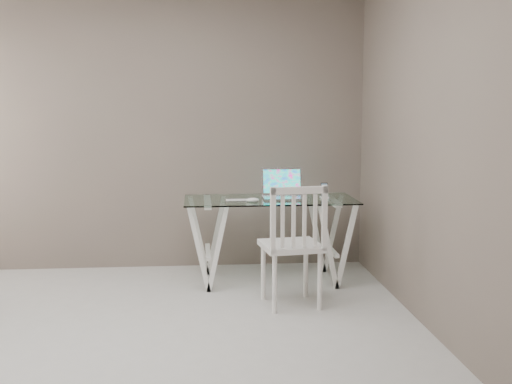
% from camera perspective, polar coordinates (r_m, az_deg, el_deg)
% --- Properties ---
extents(room, '(4.50, 4.52, 2.71)m').
position_cam_1_polar(room, '(3.98, -12.08, 9.71)').
color(room, '#B5B3AD').
rests_on(room, ground).
extents(desk, '(1.50, 0.70, 0.75)m').
position_cam_1_polar(desk, '(5.71, 1.23, -4.22)').
color(desk, silver).
rests_on(desk, ground).
extents(chair, '(0.50, 0.50, 0.97)m').
position_cam_1_polar(chair, '(4.95, 3.40, -4.31)').
color(chair, silver).
rests_on(chair, ground).
extents(laptop, '(0.37, 0.32, 0.26)m').
position_cam_1_polar(laptop, '(5.72, 2.42, 0.11)').
color(laptop, '#B5B6BA').
rests_on(laptop, desk).
extents(keyboard, '(0.26, 0.11, 0.01)m').
position_cam_1_polar(keyboard, '(5.54, -1.42, -0.73)').
color(keyboard, silver).
rests_on(keyboard, desk).
extents(mouse, '(0.12, 0.07, 0.04)m').
position_cam_1_polar(mouse, '(5.45, -0.31, -0.72)').
color(mouse, white).
rests_on(mouse, desk).
extents(phone_dock, '(0.07, 0.07, 0.14)m').
position_cam_1_polar(phone_dock, '(5.72, 6.09, -0.17)').
color(phone_dock, white).
rests_on(phone_dock, desk).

